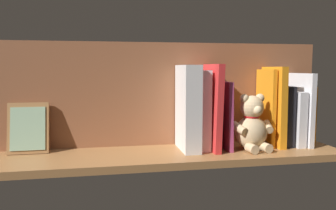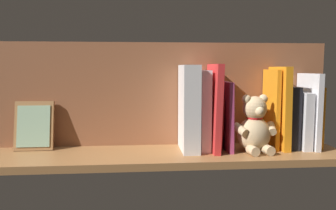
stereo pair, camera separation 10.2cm
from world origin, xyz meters
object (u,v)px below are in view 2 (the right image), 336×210
Objects in this scene: teddy_bear at (255,127)px; dictionary_thick_white at (189,108)px; book_0 at (313,117)px; picture_frame_leaning at (34,126)px.

teddy_bear is 0.66× the size of dictionary_thick_white.
book_0 is at bearing -177.65° from dictionary_thick_white.
dictionary_thick_white is at bearing 2.35° from book_0.
picture_frame_leaning is (68.61, -8.52, -0.22)cm from teddy_bear.
book_0 is 0.74× the size of dictionary_thick_white.
dictionary_thick_white reaches higher than picture_frame_leaning.
teddy_bear is 1.15× the size of picture_frame_leaning.
teddy_bear is at bearing 172.92° from picture_frame_leaning.
book_0 is 22.34cm from teddy_bear.
book_0 is at bearing -172.38° from teddy_bear.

